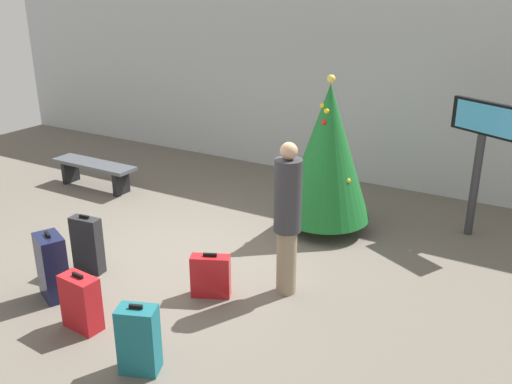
# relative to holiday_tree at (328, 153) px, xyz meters

# --- Properties ---
(ground_plane) EXTENTS (16.00, 16.00, 0.00)m
(ground_plane) POSITION_rel_holiday_tree_xyz_m (-1.17, -1.86, -1.21)
(ground_plane) COLOR #665E54
(back_wall) EXTENTS (16.00, 0.20, 3.41)m
(back_wall) POSITION_rel_holiday_tree_xyz_m (-1.17, 2.44, 0.49)
(back_wall) COLOR #B7BCC1
(back_wall) RESTS_ON ground_plane
(holiday_tree) EXTENTS (1.33, 1.33, 2.34)m
(holiday_tree) POSITION_rel_holiday_tree_xyz_m (0.00, 0.00, 0.00)
(holiday_tree) COLOR #4C3319
(holiday_tree) RESTS_ON ground_plane
(flight_info_kiosk) EXTENTS (0.96, 0.56, 2.00)m
(flight_info_kiosk) POSITION_rel_holiday_tree_xyz_m (1.92, 0.94, 0.21)
(flight_info_kiosk) COLOR #333338
(flight_info_kiosk) RESTS_ON ground_plane
(waiting_bench) EXTENTS (1.69, 0.44, 0.48)m
(waiting_bench) POSITION_rel_holiday_tree_xyz_m (-4.35, -0.44, -0.85)
(waiting_bench) COLOR #4C5159
(waiting_bench) RESTS_ON ground_plane
(traveller_0) EXTENTS (0.41, 0.41, 1.88)m
(traveller_0) POSITION_rel_holiday_tree_xyz_m (0.35, -1.92, -0.21)
(traveller_0) COLOR gray
(traveller_0) RESTS_ON ground_plane
(suitcase_0) EXTENTS (0.49, 0.42, 0.83)m
(suitcase_0) POSITION_rel_holiday_tree_xyz_m (-1.97, -3.42, -0.82)
(suitcase_0) COLOR #141938
(suitcase_0) RESTS_ON ground_plane
(suitcase_1) EXTENTS (0.43, 0.36, 0.73)m
(suitcase_1) POSITION_rel_holiday_tree_xyz_m (-0.18, -3.94, -0.87)
(suitcase_1) COLOR #19606B
(suitcase_1) RESTS_ON ground_plane
(suitcase_2) EXTENTS (0.50, 0.36, 0.56)m
(suitcase_2) POSITION_rel_holiday_tree_xyz_m (-0.39, -2.46, -0.95)
(suitcase_2) COLOR #B2191E
(suitcase_2) RESTS_ON ground_plane
(suitcase_3) EXTENTS (0.45, 0.25, 0.66)m
(suitcase_3) POSITION_rel_holiday_tree_xyz_m (-1.20, -3.71, -0.90)
(suitcase_3) COLOR #B2191E
(suitcase_3) RESTS_ON ground_plane
(suitcase_4) EXTENTS (0.42, 0.21, 0.79)m
(suitcase_4) POSITION_rel_holiday_tree_xyz_m (-2.09, -2.76, -0.84)
(suitcase_4) COLOR #232326
(suitcase_4) RESTS_ON ground_plane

